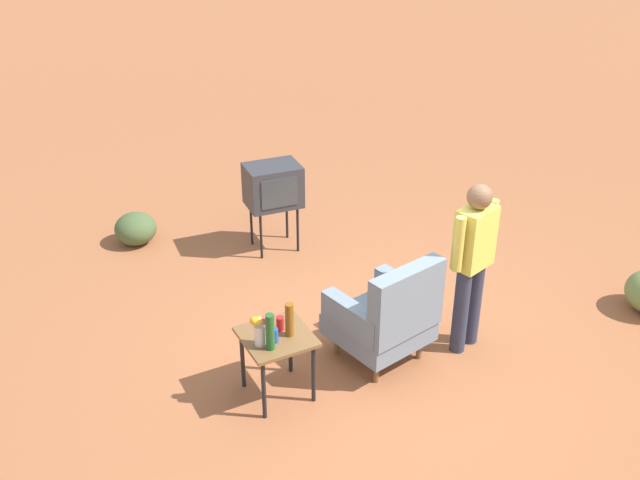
% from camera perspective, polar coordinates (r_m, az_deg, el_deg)
% --- Properties ---
extents(ground_plane, '(60.00, 60.00, 0.00)m').
position_cam_1_polar(ground_plane, '(6.88, 5.06, -8.53)').
color(ground_plane, '#A05B38').
extents(armchair, '(0.90, 0.92, 1.06)m').
position_cam_1_polar(armchair, '(6.46, 5.27, -5.85)').
color(armchair, brown).
rests_on(armchair, ground).
extents(side_table, '(0.56, 0.56, 0.60)m').
position_cam_1_polar(side_table, '(6.07, -3.40, -8.11)').
color(side_table, black).
rests_on(side_table, ground).
extents(tv_on_stand, '(0.64, 0.50, 1.03)m').
position_cam_1_polar(tv_on_stand, '(8.20, -3.69, 4.22)').
color(tv_on_stand, black).
rests_on(tv_on_stand, ground).
extents(person_standing, '(0.55, 0.32, 1.64)m').
position_cam_1_polar(person_standing, '(6.55, 11.85, -1.38)').
color(person_standing, '#2D3347').
rests_on(person_standing, ground).
extents(soda_can_blue, '(0.07, 0.07, 0.12)m').
position_cam_1_polar(soda_can_blue, '(5.91, -3.59, -7.44)').
color(soda_can_blue, blue).
rests_on(soda_can_blue, side_table).
extents(bottle_wine_green, '(0.07, 0.07, 0.32)m').
position_cam_1_polar(bottle_wine_green, '(5.78, -3.92, -7.17)').
color(bottle_wine_green, '#1E5623').
rests_on(bottle_wine_green, side_table).
extents(bottle_tall_amber, '(0.07, 0.07, 0.30)m').
position_cam_1_polar(bottle_tall_amber, '(5.93, -2.41, -6.25)').
color(bottle_tall_amber, brown).
rests_on(bottle_tall_amber, side_table).
extents(soda_can_red, '(0.07, 0.07, 0.12)m').
position_cam_1_polar(soda_can_red, '(6.05, -3.13, -6.52)').
color(soda_can_red, red).
rests_on(soda_can_red, side_table).
extents(flower_vase, '(0.14, 0.10, 0.27)m').
position_cam_1_polar(flower_vase, '(5.84, -4.74, -6.95)').
color(flower_vase, silver).
rests_on(flower_vase, side_table).
extents(shrub_mid, '(0.49, 0.49, 0.38)m').
position_cam_1_polar(shrub_mid, '(8.81, -14.20, 0.87)').
color(shrub_mid, '#475B33').
rests_on(shrub_mid, ground).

